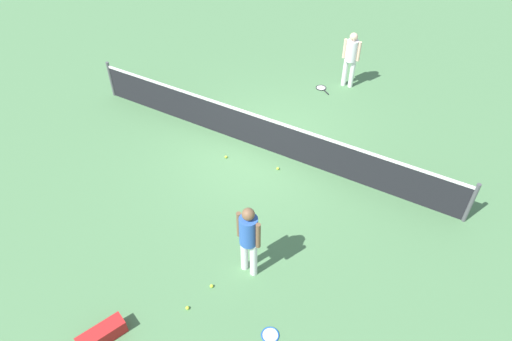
{
  "coord_description": "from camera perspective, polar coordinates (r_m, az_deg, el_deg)",
  "views": [
    {
      "loc": [
        4.44,
        -7.95,
        7.32
      ],
      "look_at": [
        0.83,
        -1.71,
        0.9
      ],
      "focal_mm": 31.99,
      "sensor_mm": 36.0,
      "label": 1
    }
  ],
  "objects": [
    {
      "name": "equipment_bag",
      "position": [
        8.57,
        -18.93,
        -18.98
      ],
      "size": [
        0.55,
        0.85,
        0.28
      ],
      "color": "#B21E1E",
      "rests_on": "ground_plane"
    },
    {
      "name": "tennis_ball_baseline",
      "position": [
        11.37,
        -3.77,
        1.71
      ],
      "size": [
        0.07,
        0.07,
        0.07
      ],
      "primitive_type": "sphere",
      "color": "#C6E033",
      "rests_on": "ground_plane"
    },
    {
      "name": "tennis_ball_by_net",
      "position": [
        8.63,
        -8.57,
        -16.62
      ],
      "size": [
        0.07,
        0.07,
        0.07
      ],
      "primitive_type": "sphere",
      "color": "#C6E033",
      "rests_on": "ground_plane"
    },
    {
      "name": "tennis_ball_midcourt",
      "position": [
        8.83,
        -5.57,
        -14.18
      ],
      "size": [
        0.07,
        0.07,
        0.07
      ],
      "primitive_type": "sphere",
      "color": "#C6E033",
      "rests_on": "ground_plane"
    },
    {
      "name": "tennis_racket_near_player",
      "position": [
        8.3,
        1.71,
        -20.04
      ],
      "size": [
        0.36,
        0.6,
        0.03
      ],
      "color": "blue",
      "rests_on": "ground_plane"
    },
    {
      "name": "player_near_side",
      "position": [
        8.25,
        -0.93,
        -8.21
      ],
      "size": [
        0.53,
        0.38,
        1.7
      ],
      "color": "white",
      "rests_on": "ground_plane"
    },
    {
      "name": "tennis_ball_near_player",
      "position": [
        11.02,
        2.74,
        0.25
      ],
      "size": [
        0.07,
        0.07,
        0.07
      ],
      "primitive_type": "sphere",
      "color": "#C6E033",
      "rests_on": "ground_plane"
    },
    {
      "name": "court_net",
      "position": [
        11.37,
        0.67,
        4.85
      ],
      "size": [
        10.09,
        0.09,
        1.07
      ],
      "color": "#4C4C51",
      "rests_on": "ground_plane"
    },
    {
      "name": "tennis_racket_far_player",
      "position": [
        14.16,
        8.19,
        10.15
      ],
      "size": [
        0.58,
        0.47,
        0.03
      ],
      "color": "black",
      "rests_on": "ground_plane"
    },
    {
      "name": "ground_plane",
      "position": [
        11.68,
        0.65,
        2.88
      ],
      "size": [
        40.0,
        40.0,
        0.0
      ],
      "primitive_type": "plane",
      "color": "#4C7A4C"
    },
    {
      "name": "player_far_side",
      "position": [
        13.95,
        11.79,
        13.91
      ],
      "size": [
        0.52,
        0.36,
        1.7
      ],
      "color": "white",
      "rests_on": "ground_plane"
    }
  ]
}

